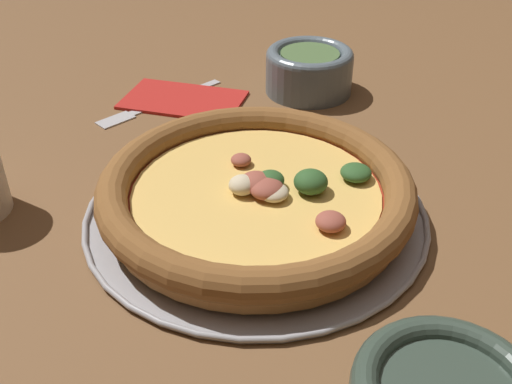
% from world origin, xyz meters
% --- Properties ---
extents(ground_plane, '(3.00, 3.00, 0.00)m').
position_xyz_m(ground_plane, '(0.00, 0.00, 0.00)').
color(ground_plane, brown).
extents(pizza_tray, '(0.32, 0.32, 0.01)m').
position_xyz_m(pizza_tray, '(0.00, 0.00, 0.00)').
color(pizza_tray, '#9E9EA3').
rests_on(pizza_tray, ground_plane).
extents(pizza, '(0.29, 0.29, 0.04)m').
position_xyz_m(pizza, '(-0.00, 0.00, 0.03)').
color(pizza, '#BC7F42').
rests_on(pizza, pizza_tray).
extents(bowl_far, '(0.11, 0.11, 0.06)m').
position_xyz_m(bowl_far, '(-0.15, -0.24, 0.03)').
color(bowl_far, slate).
rests_on(bowl_far, ground_plane).
extents(napkin, '(0.18, 0.16, 0.01)m').
position_xyz_m(napkin, '(0.01, -0.26, 0.00)').
color(napkin, '#B2231E').
rests_on(napkin, ground_plane).
extents(fork, '(0.18, 0.10, 0.00)m').
position_xyz_m(fork, '(0.05, -0.26, 0.00)').
color(fork, '#B7B7BC').
rests_on(fork, ground_plane).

